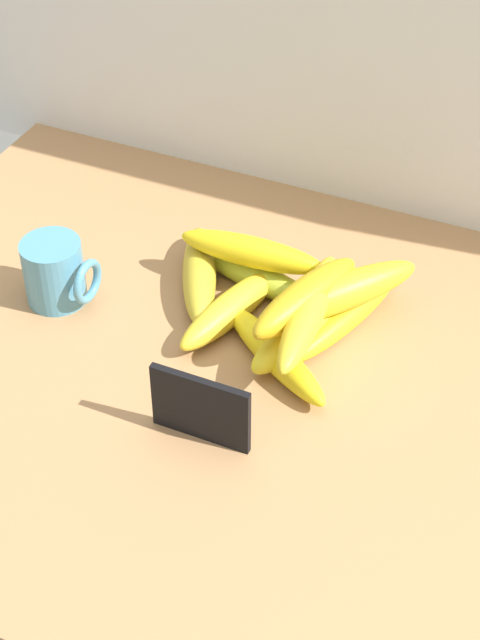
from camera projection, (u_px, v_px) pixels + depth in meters
counter_top at (274, 399)px, 112.39cm from camera, size 110.00×76.00×3.00cm
chalkboard_sign at (201, 410)px, 103.75cm from camera, size 11.00×1.80×8.40cm
coffee_mug at (56, 272)px, 120.29cm from camera, size 8.79×7.29×8.21cm
banana_0 at (231, 308)px, 118.63cm from camera, size 8.30×18.17×3.92cm
banana_1 at (257, 277)px, 123.28cm from camera, size 20.06×8.27×3.63cm
banana_2 at (199, 274)px, 123.25cm from camera, size 11.72×18.42×4.12cm
banana_3 at (300, 333)px, 115.13cm from camera, size 8.98×17.02×4.29cm
banana_4 at (275, 354)px, 113.03cm from camera, size 17.52×13.32×3.54cm
banana_5 at (345, 317)px, 117.92cm from camera, size 8.92×19.60×3.29cm
banana_6 at (251, 252)px, 120.97cm from camera, size 18.39×4.62×3.79cm
banana_7 at (342, 292)px, 115.41cm from camera, size 15.79×18.73×4.34cm
banana_8 at (305, 297)px, 113.16cm from camera, size 9.55×17.95×4.35cm
banana_9 at (308, 312)px, 111.78cm from camera, size 5.54×20.70×3.73cm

